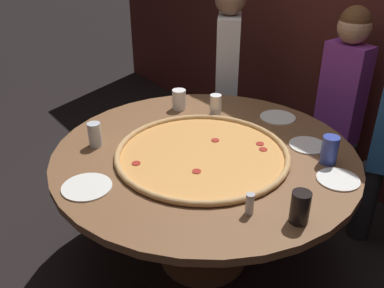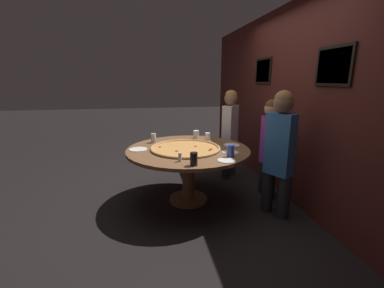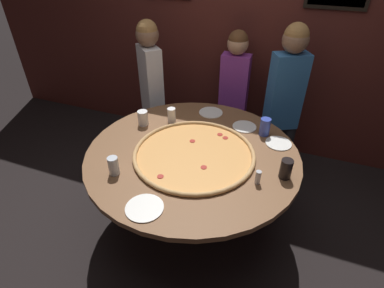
{
  "view_description": "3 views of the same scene",
  "coord_description": "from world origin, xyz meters",
  "px_view_note": "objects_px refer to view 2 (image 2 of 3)",
  "views": [
    {
      "loc": [
        1.53,
        -1.24,
        1.86
      ],
      "look_at": [
        -0.06,
        -0.04,
        0.77
      ],
      "focal_mm": 40.0,
      "sensor_mm": 36.0,
      "label": 1
    },
    {
      "loc": [
        3.2,
        -0.53,
        1.62
      ],
      "look_at": [
        0.12,
        0.03,
        0.83
      ],
      "focal_mm": 24.0,
      "sensor_mm": 36.0,
      "label": 2
    },
    {
      "loc": [
        0.65,
        -1.71,
        2.08
      ],
      "look_at": [
        0.01,
        -0.04,
        0.83
      ],
      "focal_mm": 28.0,
      "sensor_mm": 36.0,
      "label": 3
    }
  ],
  "objects_px": {
    "drink_cup_near_left": "(154,138)",
    "drink_cup_centre_back": "(208,137)",
    "giant_pizza": "(185,148)",
    "white_plate_left_side": "(226,160)",
    "diner_far_left": "(280,147)",
    "dining_table": "(188,158)",
    "drink_cup_by_shaker": "(194,159)",
    "drink_cup_near_right": "(231,151)",
    "white_plate_far_back": "(230,152)",
    "white_plate_right_side": "(138,149)",
    "white_plate_near_front": "(232,145)",
    "drink_cup_beside_pizza": "(196,135)",
    "diner_side_left": "(270,143)",
    "diner_far_right": "(230,129)",
    "condiment_shaker": "(180,157)"
  },
  "relations": [
    {
      "from": "dining_table",
      "to": "drink_cup_near_left",
      "type": "xyz_separation_m",
      "value": [
        -0.4,
        -0.43,
        0.19
      ]
    },
    {
      "from": "drink_cup_near_left",
      "to": "drink_cup_by_shaker",
      "type": "height_order",
      "value": "drink_cup_by_shaker"
    },
    {
      "from": "white_plate_left_side",
      "to": "diner_side_left",
      "type": "xyz_separation_m",
      "value": [
        -0.57,
        0.8,
        0.03
      ]
    },
    {
      "from": "dining_table",
      "to": "drink_cup_centre_back",
      "type": "xyz_separation_m",
      "value": [
        -0.32,
        0.34,
        0.19
      ]
    },
    {
      "from": "white_plate_right_side",
      "to": "giant_pizza",
      "type": "bearing_deg",
      "value": 81.64
    },
    {
      "from": "giant_pizza",
      "to": "condiment_shaker",
      "type": "height_order",
      "value": "condiment_shaker"
    },
    {
      "from": "drink_cup_centre_back",
      "to": "white_plate_far_back",
      "type": "relative_size",
      "value": 0.64
    },
    {
      "from": "drink_cup_near_right",
      "to": "white_plate_left_side",
      "type": "relative_size",
      "value": 0.72
    },
    {
      "from": "drink_cup_beside_pizza",
      "to": "drink_cup_centre_back",
      "type": "height_order",
      "value": "drink_cup_centre_back"
    },
    {
      "from": "dining_table",
      "to": "diner_far_left",
      "type": "distance_m",
      "value": 1.16
    },
    {
      "from": "drink_cup_beside_pizza",
      "to": "drink_cup_centre_back",
      "type": "bearing_deg",
      "value": 31.65
    },
    {
      "from": "dining_table",
      "to": "giant_pizza",
      "type": "height_order",
      "value": "giant_pizza"
    },
    {
      "from": "drink_cup_near_right",
      "to": "drink_cup_centre_back",
      "type": "xyz_separation_m",
      "value": [
        -0.79,
        -0.08,
        -0.01
      ]
    },
    {
      "from": "giant_pizza",
      "to": "diner_side_left",
      "type": "relative_size",
      "value": 0.66
    },
    {
      "from": "drink_cup_near_left",
      "to": "dining_table",
      "type": "bearing_deg",
      "value": 46.85
    },
    {
      "from": "drink_cup_near_right",
      "to": "white_plate_right_side",
      "type": "bearing_deg",
      "value": -116.17
    },
    {
      "from": "diner_far_right",
      "to": "drink_cup_by_shaker",
      "type": "bearing_deg",
      "value": -168.36
    },
    {
      "from": "white_plate_left_side",
      "to": "dining_table",
      "type": "bearing_deg",
      "value": -150.81
    },
    {
      "from": "drink_cup_near_left",
      "to": "white_plate_left_side",
      "type": "distance_m",
      "value": 1.26
    },
    {
      "from": "drink_cup_by_shaker",
      "to": "white_plate_near_front",
      "type": "bearing_deg",
      "value": 137.8
    },
    {
      "from": "drink_cup_centre_back",
      "to": "diner_far_right",
      "type": "xyz_separation_m",
      "value": [
        -0.45,
        0.49,
        0.02
      ]
    },
    {
      "from": "dining_table",
      "to": "white_plate_near_front",
      "type": "height_order",
      "value": "white_plate_near_front"
    },
    {
      "from": "drink_cup_by_shaker",
      "to": "white_plate_far_back",
      "type": "bearing_deg",
      "value": 126.36
    },
    {
      "from": "drink_cup_by_shaker",
      "to": "giant_pizza",
      "type": "bearing_deg",
      "value": 178.74
    },
    {
      "from": "drink_cup_near_right",
      "to": "diner_far_right",
      "type": "bearing_deg",
      "value": 161.81
    },
    {
      "from": "diner_far_left",
      "to": "diner_far_right",
      "type": "relative_size",
      "value": 1.03
    },
    {
      "from": "giant_pizza",
      "to": "white_plate_left_side",
      "type": "distance_m",
      "value": 0.68
    },
    {
      "from": "diner_side_left",
      "to": "drink_cup_by_shaker",
      "type": "bearing_deg",
      "value": 117.47
    },
    {
      "from": "drink_cup_by_shaker",
      "to": "white_plate_left_side",
      "type": "distance_m",
      "value": 0.4
    },
    {
      "from": "drink_cup_beside_pizza",
      "to": "drink_cup_near_left",
      "type": "relative_size",
      "value": 0.96
    },
    {
      "from": "drink_cup_near_right",
      "to": "white_plate_near_front",
      "type": "distance_m",
      "value": 0.56
    },
    {
      "from": "white_plate_left_side",
      "to": "white_plate_right_side",
      "type": "bearing_deg",
      "value": -123.87
    },
    {
      "from": "drink_cup_near_right",
      "to": "white_plate_far_back",
      "type": "distance_m",
      "value": 0.2
    },
    {
      "from": "drink_cup_near_left",
      "to": "white_plate_left_side",
      "type": "relative_size",
      "value": 0.66
    },
    {
      "from": "white_plate_far_back",
      "to": "drink_cup_beside_pizza",
      "type": "bearing_deg",
      "value": -161.89
    },
    {
      "from": "white_plate_left_side",
      "to": "white_plate_near_front",
      "type": "distance_m",
      "value": 0.71
    },
    {
      "from": "dining_table",
      "to": "drink_cup_centre_back",
      "type": "height_order",
      "value": "drink_cup_centre_back"
    },
    {
      "from": "diner_far_right",
      "to": "white_plate_near_front",
      "type": "bearing_deg",
      "value": -153.66
    },
    {
      "from": "white_plate_near_front",
      "to": "condiment_shaker",
      "type": "distance_m",
      "value": 0.99
    },
    {
      "from": "drink_cup_centre_back",
      "to": "drink_cup_by_shaker",
      "type": "bearing_deg",
      "value": -21.45
    },
    {
      "from": "dining_table",
      "to": "drink_cup_near_right",
      "type": "height_order",
      "value": "drink_cup_near_right"
    },
    {
      "from": "giant_pizza",
      "to": "white_plate_left_side",
      "type": "height_order",
      "value": "giant_pizza"
    },
    {
      "from": "drink_cup_near_left",
      "to": "drink_cup_centre_back",
      "type": "xyz_separation_m",
      "value": [
        0.08,
        0.77,
        -0.0
      ]
    },
    {
      "from": "diner_far_left",
      "to": "dining_table",
      "type": "bearing_deg",
      "value": 32.18
    },
    {
      "from": "drink_cup_by_shaker",
      "to": "white_plate_right_side",
      "type": "xyz_separation_m",
      "value": [
        -0.75,
        -0.59,
        -0.07
      ]
    },
    {
      "from": "white_plate_right_side",
      "to": "diner_far_left",
      "type": "bearing_deg",
      "value": 69.61
    },
    {
      "from": "drink_cup_by_shaker",
      "to": "drink_cup_near_left",
      "type": "bearing_deg",
      "value": -160.9
    },
    {
      "from": "white_plate_left_side",
      "to": "diner_far_left",
      "type": "distance_m",
      "value": 0.67
    },
    {
      "from": "condiment_shaker",
      "to": "giant_pizza",
      "type": "bearing_deg",
      "value": 164.42
    },
    {
      "from": "drink_cup_near_left",
      "to": "white_plate_near_front",
      "type": "distance_m",
      "value": 1.11
    }
  ]
}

